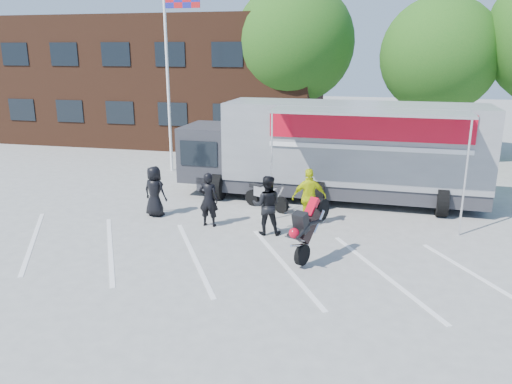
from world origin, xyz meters
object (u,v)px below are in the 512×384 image
at_px(flagpole, 172,54).
at_px(tree_left, 294,43).
at_px(tree_mid, 439,56).
at_px(spectator_leather_c, 267,205).
at_px(stunt_bike_rider, 315,259).
at_px(spectator_hivis, 309,197).
at_px(parked_motorcycle, 266,209).
at_px(transporter_truck, 337,199).
at_px(spectator_leather_a, 155,191).
at_px(spectator_leather_b, 209,200).

height_order(flagpole, tree_left, tree_left).
height_order(tree_mid, spectator_leather_c, tree_mid).
xyz_separation_m(stunt_bike_rider, spectator_hivis, (-0.50, 2.55, 0.89)).
xyz_separation_m(tree_mid, parked_motorcycle, (-6.18, -9.63, -4.94)).
distance_m(parked_motorcycle, spectator_hivis, 2.26).
bearing_deg(transporter_truck, tree_left, 110.51).
distance_m(transporter_truck, stunt_bike_rider, 5.55).
bearing_deg(transporter_truck, parked_motorcycle, -141.68).
relative_size(transporter_truck, spectator_hivis, 6.07).
xyz_separation_m(tree_left, spectator_hivis, (2.42, -11.95, -4.67)).
bearing_deg(spectator_hivis, stunt_bike_rider, 83.38).
height_order(tree_left, spectator_leather_a, tree_left).
distance_m(parked_motorcycle, spectator_leather_c, 2.52).
xyz_separation_m(spectator_leather_b, spectator_leather_c, (1.86, -0.28, 0.04)).
bearing_deg(stunt_bike_rider, spectator_leather_b, 177.02).
bearing_deg(parked_motorcycle, spectator_leather_c, -139.61).
height_order(stunt_bike_rider, spectator_leather_a, spectator_leather_a).
distance_m(tree_mid, spectator_hivis, 12.54).
distance_m(tree_left, stunt_bike_rider, 15.80).
bearing_deg(spectator_leather_b, spectator_hivis, -165.17).
relative_size(spectator_leather_b, spectator_leather_c, 0.96).
relative_size(flagpole, stunt_bike_rider, 4.44).
relative_size(transporter_truck, spectator_leather_a, 6.61).
distance_m(spectator_leather_b, spectator_hivis, 3.04).
bearing_deg(spectator_leather_b, spectator_leather_a, -13.62).
height_order(tree_mid, spectator_leather_a, tree_mid).
height_order(tree_left, spectator_leather_b, tree_left).
xyz_separation_m(transporter_truck, spectator_leather_c, (-1.75, -3.99, 0.87)).
bearing_deg(stunt_bike_rider, flagpole, 155.12).
bearing_deg(flagpole, transporter_truck, -21.98).
relative_size(parked_motorcycle, stunt_bike_rider, 1.03).
height_order(spectator_leather_c, spectator_hivis, spectator_hivis).
height_order(parked_motorcycle, stunt_bike_rider, stunt_bike_rider).
bearing_deg(tree_mid, spectator_leather_c, -115.45).
distance_m(tree_left, transporter_truck, 10.98).
bearing_deg(spectator_leather_c, spectator_leather_b, -17.68).
bearing_deg(parked_motorcycle, flagpole, 75.75).
distance_m(flagpole, parked_motorcycle, 8.52).
xyz_separation_m(spectator_leather_c, spectator_hivis, (1.10, 0.99, 0.02)).
relative_size(spectator_leather_b, spectator_hivis, 0.94).
xyz_separation_m(parked_motorcycle, spectator_leather_b, (-1.36, -2.03, 0.84)).
bearing_deg(spectator_leather_a, flagpole, -60.61).
relative_size(flagpole, spectator_leather_b, 4.78).
height_order(tree_mid, spectator_leather_b, tree_mid).
xyz_separation_m(stunt_bike_rider, spectator_leather_a, (-5.46, 2.37, 0.82)).
bearing_deg(tree_left, spectator_hivis, -78.57).
relative_size(tree_left, spectator_leather_c, 4.94).
distance_m(tree_mid, transporter_truck, 10.16).
xyz_separation_m(transporter_truck, spectator_leather_b, (-3.61, -3.71, 0.84)).
bearing_deg(spectator_leather_a, parked_motorcycle, -142.00).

